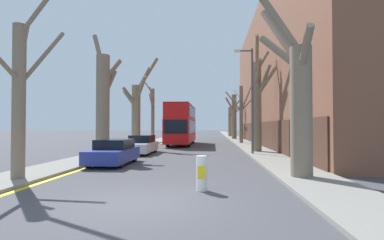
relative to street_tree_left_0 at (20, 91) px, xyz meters
name	(u,v)px	position (x,y,z in m)	size (l,w,h in m)	color
ground_plane	(139,203)	(5.27, -2.83, -3.38)	(300.00, 300.00, 0.00)	#424247
sidewalk_left	(173,137)	(-0.43, 47.17, -3.32)	(2.45, 120.00, 0.12)	gray
sidewalk_right	(232,137)	(10.97, 47.17, -3.32)	(2.45, 120.00, 0.12)	gray
building_facade_right	(303,76)	(17.18, 22.98, 4.28)	(10.08, 42.20, 15.35)	brown
kerb_line_stripe	(181,137)	(0.98, 47.17, -3.38)	(0.24, 120.00, 0.01)	yellow
street_tree_left_0	(20,91)	(0.00, 0.00, 0.00)	(2.23, 4.18, 7.40)	#7A6B56
street_tree_left_1	(103,102)	(0.04, 8.43, 0.32)	(2.21, 1.87, 8.51)	#7A6B56
street_tree_left_2	(137,110)	(0.17, 16.65, 0.19)	(3.45, 2.07, 8.48)	#7A6B56
street_tree_left_3	(152,114)	(-0.11, 25.32, 0.24)	(1.35, 2.61, 7.61)	#7A6B56
street_tree_right_0	(297,96)	(10.56, 1.21, -0.11)	(2.58, 3.79, 8.02)	#7A6B56
street_tree_right_1	(258,101)	(10.77, 12.97, 0.71)	(1.80, 2.93, 8.68)	#7A6B56
street_tree_right_2	(241,112)	(10.67, 25.25, 0.43)	(4.40, 3.06, 6.90)	#7A6B56
street_tree_right_3	(234,116)	(10.61, 37.07, 0.41)	(2.83, 2.98, 7.12)	#7A6B56
street_tree_right_4	(231,120)	(10.78, 49.03, -0.07)	(2.77, 3.64, 6.48)	#7A6B56
double_decker_bus	(182,123)	(3.76, 22.62, -0.89)	(2.52, 11.18, 4.41)	red
parked_car_0	(114,152)	(1.89, 5.11, -2.73)	(1.88, 4.18, 1.36)	navy
parked_car_1	(142,145)	(1.89, 11.53, -2.71)	(1.75, 4.53, 1.40)	silver
lamp_post	(251,95)	(10.01, 11.08, 0.94)	(1.40, 0.20, 7.72)	#4C4F54
traffic_bollard	(202,173)	(6.90, -1.13, -2.82)	(0.35, 0.36, 1.12)	white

